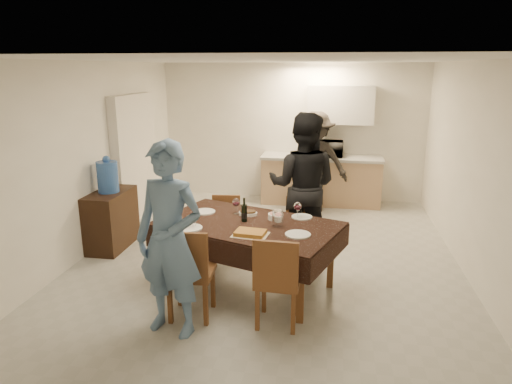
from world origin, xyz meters
TOP-DOWN VIEW (x-y plane):
  - floor at (0.00, 0.00)m, footprint 5.00×6.00m
  - ceiling at (0.00, 0.00)m, footprint 5.00×6.00m
  - wall_back at (0.00, 3.00)m, footprint 5.00×0.02m
  - wall_front at (0.00, -3.00)m, footprint 5.00×0.02m
  - wall_left at (-2.50, 0.00)m, footprint 0.02×6.00m
  - wall_right at (2.50, 0.00)m, footprint 0.02×6.00m
  - stub_partition at (-2.42, 1.20)m, footprint 0.15×1.40m
  - kitchen_base_cabinet at (0.60, 2.68)m, footprint 2.20×0.60m
  - kitchen_worktop at (0.60, 2.68)m, footprint 2.24×0.64m
  - upper_cabinet at (0.90, 2.82)m, footprint 1.20×0.34m
  - dining_table at (-0.13, -0.91)m, footprint 2.30×1.78m
  - chair_near_left at (-0.58, -1.76)m, footprint 0.48×0.48m
  - chair_near_right at (0.32, -1.75)m, footprint 0.45×0.45m
  - chair_far_left at (-0.58, -0.24)m, footprint 0.43×0.43m
  - chair_far_right at (0.32, -0.24)m, footprint 0.51×0.53m
  - console at (-2.28, -0.03)m, footprint 0.44×0.89m
  - water_jug at (-2.28, -0.03)m, footprint 0.29×0.29m
  - wine_bottle at (-0.18, -0.86)m, footprint 0.07×0.07m
  - water_pitcher at (0.22, -0.96)m, footprint 0.12×0.12m
  - savoury_tart at (-0.03, -1.29)m, footprint 0.40×0.32m
  - salad_bowl at (0.17, -0.73)m, footprint 0.18×0.18m
  - mushroom_dish at (-0.18, -0.63)m, footprint 0.21×0.21m
  - wine_glass_a at (-0.68, -1.16)m, footprint 0.09×0.09m
  - wine_glass_b at (0.42, -0.66)m, footprint 0.09×0.09m
  - wine_glass_c at (-0.33, -0.61)m, footprint 0.09×0.09m
  - plate_near_left at (-0.73, -1.21)m, footprint 0.28×0.28m
  - plate_near_right at (0.47, -1.21)m, footprint 0.28×0.28m
  - plate_far_left at (-0.73, -0.61)m, footprint 0.26×0.26m
  - plate_far_right at (0.47, -0.61)m, footprint 0.25×0.25m
  - microwave at (0.72, 2.68)m, footprint 0.52×0.36m
  - person_near at (-0.68, -1.96)m, footprint 0.77×0.59m
  - person_far at (0.42, 0.14)m, footprint 1.03×0.84m
  - person_kitchen at (0.50, 2.23)m, footprint 1.15×0.66m

SIDE VIEW (x-z plane):
  - floor at x=0.00m, z-range -0.01..0.01m
  - console at x=-2.28m, z-range 0.00..0.82m
  - kitchen_base_cabinet at x=0.60m, z-range 0.00..0.86m
  - chair_far_left at x=-0.58m, z-range 0.29..0.74m
  - chair_far_right at x=0.32m, z-range 0.29..0.75m
  - chair_near_right at x=0.32m, z-range 0.33..0.85m
  - chair_near_left at x=-0.58m, z-range 0.34..0.88m
  - dining_table at x=-0.13m, z-range 0.36..1.15m
  - plate_far_right at x=0.47m, z-range 0.79..0.80m
  - plate_far_left at x=-0.73m, z-range 0.79..0.80m
  - plate_near_right at x=0.47m, z-range 0.79..0.80m
  - plate_near_left at x=-0.73m, z-range 0.79..0.81m
  - mushroom_dish at x=-0.18m, z-range 0.79..0.83m
  - savoury_tart at x=-0.03m, z-range 0.79..0.84m
  - salad_bowl at x=0.17m, z-range 0.79..0.86m
  - water_pitcher at x=0.22m, z-range 0.79..0.97m
  - kitchen_worktop at x=0.60m, z-range 0.86..0.91m
  - person_kitchen at x=0.50m, z-range 0.00..1.78m
  - wine_glass_c at x=-0.33m, z-range 0.79..0.99m
  - wine_glass_b at x=0.42m, z-range 0.79..1.00m
  - wine_glass_a at x=-0.68m, z-range 0.79..1.00m
  - wine_bottle at x=-0.18m, z-range 0.79..1.07m
  - person_near at x=-0.68m, z-range 0.00..1.89m
  - person_far at x=0.42m, z-range 0.00..1.96m
  - water_jug at x=-2.28m, z-range 0.82..1.26m
  - stub_partition at x=-2.42m, z-range 0.00..2.10m
  - microwave at x=0.72m, z-range 0.91..1.20m
  - wall_back at x=0.00m, z-range 0.00..2.60m
  - wall_front at x=0.00m, z-range 0.00..2.60m
  - wall_left at x=-2.50m, z-range 0.00..2.60m
  - wall_right at x=2.50m, z-range 0.00..2.60m
  - upper_cabinet at x=0.90m, z-range 1.50..2.20m
  - ceiling at x=0.00m, z-range 2.59..2.61m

